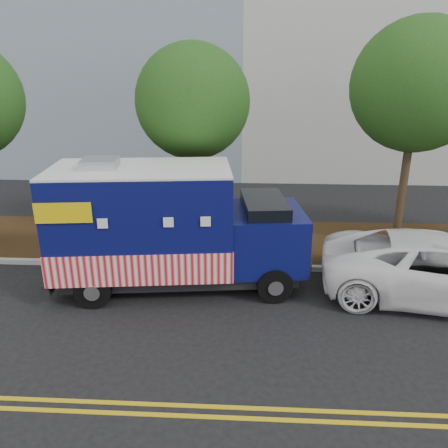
{
  "coord_description": "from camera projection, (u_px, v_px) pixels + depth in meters",
  "views": [
    {
      "loc": [
        2.32,
        -10.8,
        5.86
      ],
      "look_at": [
        1.69,
        0.6,
        1.75
      ],
      "focal_mm": 35.0,
      "sensor_mm": 36.0,
      "label": 1
    }
  ],
  "objects": [
    {
      "name": "ground",
      "position": [
        163.0,
        289.0,
        12.26
      ],
      "size": [
        120.0,
        120.0,
        0.0
      ],
      "primitive_type": "plane",
      "color": "black",
      "rests_on": "ground"
    },
    {
      "name": "curb",
      "position": [
        171.0,
        265.0,
        13.55
      ],
      "size": [
        120.0,
        0.18,
        0.15
      ],
      "primitive_type": "cube",
      "color": "#9E9E99",
      "rests_on": "ground"
    },
    {
      "name": "mulch_strip",
      "position": [
        181.0,
        240.0,
        15.52
      ],
      "size": [
        120.0,
        4.0,
        0.15
      ],
      "primitive_type": "cube",
      "color": "black",
      "rests_on": "ground"
    },
    {
      "name": "centerline_near",
      "position": [
        118.0,
        403.0,
        8.08
      ],
      "size": [
        120.0,
        0.1,
        0.01
      ],
      "primitive_type": "cube",
      "color": "gold",
      "rests_on": "ground"
    },
    {
      "name": "centerline_far",
      "position": [
        114.0,
        413.0,
        7.84
      ],
      "size": [
        120.0,
        0.1,
        0.01
      ],
      "primitive_type": "cube",
      "color": "gold",
      "rests_on": "ground"
    },
    {
      "name": "tree_b",
      "position": [
        193.0,
        102.0,
        13.87
      ],
      "size": [
        3.65,
        3.65,
        6.65
      ],
      "color": "#38281C",
      "rests_on": "ground"
    },
    {
      "name": "tree_c",
      "position": [
        417.0,
        86.0,
        13.02
      ],
      "size": [
        3.95,
        3.95,
        7.32
      ],
      "color": "#38281C",
      "rests_on": "ground"
    },
    {
      "name": "sign_post",
      "position": [
        57.0,
        227.0,
        13.51
      ],
      "size": [
        0.06,
        0.06,
        2.4
      ],
      "primitive_type": "cube",
      "color": "#473828",
      "rests_on": "ground"
    },
    {
      "name": "food_truck",
      "position": [
        166.0,
        230.0,
        11.97
      ],
      "size": [
        7.16,
        3.33,
        3.65
      ],
      "rotation": [
        0.0,
        0.0,
        0.11
      ],
      "color": "black",
      "rests_on": "ground"
    },
    {
      "name": "white_car",
      "position": [
        442.0,
        269.0,
        11.47
      ],
      "size": [
        6.63,
        3.95,
        1.73
      ],
      "primitive_type": "imported",
      "rotation": [
        0.0,
        0.0,
        1.39
      ],
      "color": "white",
      "rests_on": "ground"
    }
  ]
}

